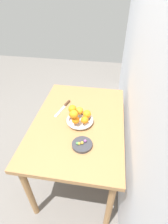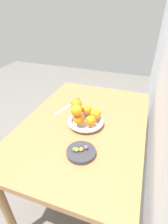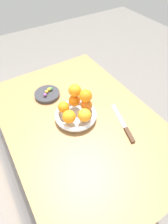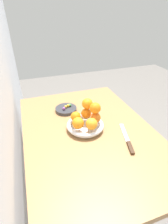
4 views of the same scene
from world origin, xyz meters
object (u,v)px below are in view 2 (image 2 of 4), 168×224
orange_6 (77,110)px  candy_dish (81,152)px  orange_1 (91,120)px  candy_ball_1 (81,149)px  candy_ball_2 (74,149)px  fruit_bowl (86,122)px  candy_ball_0 (77,150)px  orange_0 (79,119)px  candy_ball_3 (86,147)px  dining_table (84,133)px  orange_5 (76,104)px  orange_4 (77,113)px  orange_2 (96,114)px  knife (70,105)px  orange_3 (87,109)px

orange_6 → candy_dish: bearing=27.0°
orange_1 → candy_ball_1: size_ratio=2.97×
orange_1 → candy_ball_2: size_ratio=2.98×
candy_ball_1 → fruit_bowl: bearing=-166.3°
orange_6 → candy_ball_0: size_ratio=3.14×
fruit_bowl → orange_0: (0.05, -0.03, 0.05)m
candy_ball_3 → candy_dish: bearing=-43.2°
candy_dish → orange_6: orange_6 is taller
dining_table → orange_5: (0.02, -0.04, 0.22)m
dining_table → candy_ball_1: candy_ball_1 is taller
orange_0 → orange_1: bearing=100.0°
orange_4 → candy_ball_1: size_ratio=2.99×
candy_ball_3 → fruit_bowl: bearing=-160.7°
candy_ball_0 → candy_ball_2: bearing=-88.0°
candy_ball_0 → candy_ball_1: (-0.01, 0.02, -0.00)m
dining_table → fruit_bowl: (0.02, 0.02, 0.11)m
orange_1 → candy_ball_3: 0.19m
orange_5 → candy_ball_1: bearing=25.8°
candy_ball_1 → candy_ball_3: 0.03m
orange_2 → candy_ball_1: bearing=1.2°
orange_0 → orange_6: 0.07m
fruit_bowl → candy_ball_1: bearing=13.7°
dining_table → orange_4: orange_4 is taller
candy_dish → candy_ball_2: size_ratio=7.25×
dining_table → orange_0: size_ratio=17.54×
orange_2 → candy_ball_3: 0.26m
orange_4 → candy_ball_3: size_ratio=2.88×
orange_5 → candy_ball_3: size_ratio=3.06×
orange_2 → orange_4: size_ratio=1.10×
orange_0 → knife: size_ratio=0.25×
orange_1 → orange_6: (0.02, -0.08, 0.07)m
candy_ball_0 → candy_ball_1: size_ratio=1.02×
candy_ball_1 → knife: 0.49m
candy_ball_1 → candy_ball_0: bearing=-63.4°
fruit_bowl → orange_4: bearing=-96.6°
orange_4 → candy_ball_2: orange_4 is taller
orange_1 → candy_dish: bearing=3.7°
candy_ball_1 → candy_ball_3: (-0.02, 0.02, 0.00)m
orange_5 → orange_0: bearing=31.4°
candy_ball_1 → orange_0: bearing=-155.9°
orange_6 → knife: orange_6 is taller
candy_ball_0 → candy_ball_3: same height
fruit_bowl → orange_5: bearing=-91.8°
fruit_bowl → orange_6: size_ratio=3.37×
orange_3 → candy_ball_0: size_ratio=3.21×
orange_1 → orange_4: same height
orange_1 → candy_ball_0: (0.21, -0.01, -0.04)m
fruit_bowl → orange_3: (-0.06, -0.01, 0.05)m
orange_1 → orange_6: bearing=-77.2°
orange_6 → candy_ball_1: 0.23m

